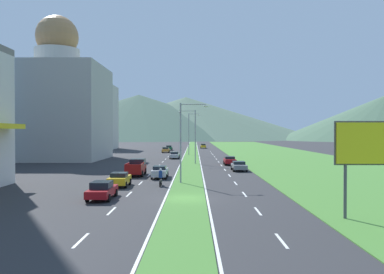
# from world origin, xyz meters

# --- Properties ---
(ground_plane) EXTENTS (600.00, 600.00, 0.00)m
(ground_plane) POSITION_xyz_m (0.00, 0.00, 0.00)
(ground_plane) COLOR #2D2D30
(grass_median) EXTENTS (3.20, 240.00, 0.06)m
(grass_median) POSITION_xyz_m (0.00, 60.00, 0.03)
(grass_median) COLOR #477F33
(grass_median) RESTS_ON ground_plane
(grass_verge_right) EXTENTS (24.00, 240.00, 0.06)m
(grass_verge_right) POSITION_xyz_m (20.60, 60.00, 0.03)
(grass_verge_right) COLOR #477F33
(grass_verge_right) RESTS_ON ground_plane
(lane_dash_left_1) EXTENTS (0.16, 2.80, 0.01)m
(lane_dash_left_1) POSITION_xyz_m (-5.10, -12.54, 0.01)
(lane_dash_left_1) COLOR silver
(lane_dash_left_1) RESTS_ON ground_plane
(lane_dash_left_2) EXTENTS (0.16, 2.80, 0.01)m
(lane_dash_left_2) POSITION_xyz_m (-5.10, -5.07, 0.01)
(lane_dash_left_2) COLOR silver
(lane_dash_left_2) RESTS_ON ground_plane
(lane_dash_left_3) EXTENTS (0.16, 2.80, 0.01)m
(lane_dash_left_3) POSITION_xyz_m (-5.10, 2.39, 0.01)
(lane_dash_left_3) COLOR silver
(lane_dash_left_3) RESTS_ON ground_plane
(lane_dash_left_4) EXTENTS (0.16, 2.80, 0.01)m
(lane_dash_left_4) POSITION_xyz_m (-5.10, 9.86, 0.01)
(lane_dash_left_4) COLOR silver
(lane_dash_left_4) RESTS_ON ground_plane
(lane_dash_left_5) EXTENTS (0.16, 2.80, 0.01)m
(lane_dash_left_5) POSITION_xyz_m (-5.10, 17.32, 0.01)
(lane_dash_left_5) COLOR silver
(lane_dash_left_5) RESTS_ON ground_plane
(lane_dash_left_6) EXTENTS (0.16, 2.80, 0.01)m
(lane_dash_left_6) POSITION_xyz_m (-5.10, 24.79, 0.01)
(lane_dash_left_6) COLOR silver
(lane_dash_left_6) RESTS_ON ground_plane
(lane_dash_left_7) EXTENTS (0.16, 2.80, 0.01)m
(lane_dash_left_7) POSITION_xyz_m (-5.10, 32.25, 0.01)
(lane_dash_left_7) COLOR silver
(lane_dash_left_7) RESTS_ON ground_plane
(lane_dash_left_8) EXTENTS (0.16, 2.80, 0.01)m
(lane_dash_left_8) POSITION_xyz_m (-5.10, 39.72, 0.01)
(lane_dash_left_8) COLOR silver
(lane_dash_left_8) RESTS_ON ground_plane
(lane_dash_left_9) EXTENTS (0.16, 2.80, 0.01)m
(lane_dash_left_9) POSITION_xyz_m (-5.10, 47.18, 0.01)
(lane_dash_left_9) COLOR silver
(lane_dash_left_9) RESTS_ON ground_plane
(lane_dash_left_10) EXTENTS (0.16, 2.80, 0.01)m
(lane_dash_left_10) POSITION_xyz_m (-5.10, 54.64, 0.01)
(lane_dash_left_10) COLOR silver
(lane_dash_left_10) RESTS_ON ground_plane
(lane_dash_left_11) EXTENTS (0.16, 2.80, 0.01)m
(lane_dash_left_11) POSITION_xyz_m (-5.10, 62.11, 0.01)
(lane_dash_left_11) COLOR silver
(lane_dash_left_11) RESTS_ON ground_plane
(lane_dash_left_12) EXTENTS (0.16, 2.80, 0.01)m
(lane_dash_left_12) POSITION_xyz_m (-5.10, 69.57, 0.01)
(lane_dash_left_12) COLOR silver
(lane_dash_left_12) RESTS_ON ground_plane
(lane_dash_left_13) EXTENTS (0.16, 2.80, 0.01)m
(lane_dash_left_13) POSITION_xyz_m (-5.10, 77.04, 0.01)
(lane_dash_left_13) COLOR silver
(lane_dash_left_13) RESTS_ON ground_plane
(lane_dash_right_1) EXTENTS (0.16, 2.80, 0.01)m
(lane_dash_right_1) POSITION_xyz_m (5.10, -12.54, 0.01)
(lane_dash_right_1) COLOR silver
(lane_dash_right_1) RESTS_ON ground_plane
(lane_dash_right_2) EXTENTS (0.16, 2.80, 0.01)m
(lane_dash_right_2) POSITION_xyz_m (5.10, -5.07, 0.01)
(lane_dash_right_2) COLOR silver
(lane_dash_right_2) RESTS_ON ground_plane
(lane_dash_right_3) EXTENTS (0.16, 2.80, 0.01)m
(lane_dash_right_3) POSITION_xyz_m (5.10, 2.39, 0.01)
(lane_dash_right_3) COLOR silver
(lane_dash_right_3) RESTS_ON ground_plane
(lane_dash_right_4) EXTENTS (0.16, 2.80, 0.01)m
(lane_dash_right_4) POSITION_xyz_m (5.10, 9.86, 0.01)
(lane_dash_right_4) COLOR silver
(lane_dash_right_4) RESTS_ON ground_plane
(lane_dash_right_5) EXTENTS (0.16, 2.80, 0.01)m
(lane_dash_right_5) POSITION_xyz_m (5.10, 17.32, 0.01)
(lane_dash_right_5) COLOR silver
(lane_dash_right_5) RESTS_ON ground_plane
(lane_dash_right_6) EXTENTS (0.16, 2.80, 0.01)m
(lane_dash_right_6) POSITION_xyz_m (5.10, 24.79, 0.01)
(lane_dash_right_6) COLOR silver
(lane_dash_right_6) RESTS_ON ground_plane
(lane_dash_right_7) EXTENTS (0.16, 2.80, 0.01)m
(lane_dash_right_7) POSITION_xyz_m (5.10, 32.25, 0.01)
(lane_dash_right_7) COLOR silver
(lane_dash_right_7) RESTS_ON ground_plane
(lane_dash_right_8) EXTENTS (0.16, 2.80, 0.01)m
(lane_dash_right_8) POSITION_xyz_m (5.10, 39.72, 0.01)
(lane_dash_right_8) COLOR silver
(lane_dash_right_8) RESTS_ON ground_plane
(lane_dash_right_9) EXTENTS (0.16, 2.80, 0.01)m
(lane_dash_right_9) POSITION_xyz_m (5.10, 47.18, 0.01)
(lane_dash_right_9) COLOR silver
(lane_dash_right_9) RESTS_ON ground_plane
(lane_dash_right_10) EXTENTS (0.16, 2.80, 0.01)m
(lane_dash_right_10) POSITION_xyz_m (5.10, 54.64, 0.01)
(lane_dash_right_10) COLOR silver
(lane_dash_right_10) RESTS_ON ground_plane
(lane_dash_right_11) EXTENTS (0.16, 2.80, 0.01)m
(lane_dash_right_11) POSITION_xyz_m (5.10, 62.11, 0.01)
(lane_dash_right_11) COLOR silver
(lane_dash_right_11) RESTS_ON ground_plane
(lane_dash_right_12) EXTENTS (0.16, 2.80, 0.01)m
(lane_dash_right_12) POSITION_xyz_m (5.10, 69.57, 0.01)
(lane_dash_right_12) COLOR silver
(lane_dash_right_12) RESTS_ON ground_plane
(lane_dash_right_13) EXTENTS (0.16, 2.80, 0.01)m
(lane_dash_right_13) POSITION_xyz_m (5.10, 77.04, 0.01)
(lane_dash_right_13) COLOR silver
(lane_dash_right_13) RESTS_ON ground_plane
(edge_line_median_left) EXTENTS (0.16, 240.00, 0.01)m
(edge_line_median_left) POSITION_xyz_m (-1.75, 60.00, 0.01)
(edge_line_median_left) COLOR silver
(edge_line_median_left) RESTS_ON ground_plane
(edge_line_median_right) EXTENTS (0.16, 240.00, 0.01)m
(edge_line_median_right) POSITION_xyz_m (1.75, 60.00, 0.01)
(edge_line_median_right) COLOR silver
(edge_line_median_right) RESTS_ON ground_plane
(domed_building) EXTENTS (18.27, 18.27, 28.58)m
(domed_building) POSITION_xyz_m (-26.60, 46.29, 10.93)
(domed_building) COLOR #B7B2A8
(domed_building) RESTS_ON ground_plane
(midrise_colored) EXTENTS (12.49, 12.49, 20.09)m
(midrise_colored) POSITION_xyz_m (-30.86, 93.37, 10.05)
(midrise_colored) COLOR beige
(midrise_colored) RESTS_ON ground_plane
(hill_far_left) EXTENTS (221.82, 221.82, 35.07)m
(hill_far_left) POSITION_xyz_m (-43.75, 285.15, 17.54)
(hill_far_left) COLOR #3D5647
(hill_far_left) RESTS_ON ground_plane
(hill_far_center) EXTENTS (213.09, 213.09, 33.95)m
(hill_far_center) POSITION_xyz_m (-6.30, 294.88, 16.98)
(hill_far_center) COLOR #516B56
(hill_far_center) RESTS_ON ground_plane
(street_lamp_near) EXTENTS (3.07, 0.44, 8.62)m
(street_lamp_near) POSITION_xyz_m (-0.44, 9.96, 5.01)
(street_lamp_near) COLOR #99999E
(street_lamp_near) RESTS_ON ground_plane
(street_lamp_mid) EXTENTS (2.94, 0.35, 9.22)m
(street_lamp_mid) POSITION_xyz_m (0.52, 35.26, 5.31)
(street_lamp_mid) COLOR #99999E
(street_lamp_mid) RESTS_ON ground_plane
(street_lamp_far) EXTENTS (2.73, 0.33, 9.83)m
(street_lamp_far) POSITION_xyz_m (-0.36, 60.56, 5.60)
(street_lamp_far) COLOR #99999E
(street_lamp_far) RESTS_ON ground_plane
(billboard_roadside) EXTENTS (4.27, 0.28, 6.22)m
(billboard_roadside) POSITION_xyz_m (11.63, -7.61, 4.53)
(billboard_roadside) COLOR #4C4C51
(billboard_roadside) RESTS_ON ground_plane
(car_0) EXTENTS (1.87, 4.36, 1.51)m
(car_0) POSITION_xyz_m (3.60, 98.42, 0.77)
(car_0) COLOR yellow
(car_0) RESTS_ON ground_plane
(car_1) EXTENTS (1.86, 4.49, 1.45)m
(car_1) POSITION_xyz_m (-3.45, 14.68, 0.76)
(car_1) COLOR #B2B2B7
(car_1) RESTS_ON ground_plane
(car_2) EXTENTS (1.94, 4.79, 1.39)m
(car_2) POSITION_xyz_m (-3.38, 48.71, 0.73)
(car_2) COLOR #B2B2B7
(car_2) RESTS_ON ground_plane
(car_3) EXTENTS (1.91, 4.60, 1.47)m
(car_3) POSITION_xyz_m (-6.91, -0.17, 0.74)
(car_3) COLOR maroon
(car_3) RESTS_ON ground_plane
(car_4) EXTENTS (1.90, 4.58, 1.45)m
(car_4) POSITION_xyz_m (-6.86, 84.95, 0.75)
(car_4) COLOR #0C5128
(car_4) RESTS_ON ground_plane
(car_5) EXTENTS (2.03, 4.58, 1.33)m
(car_5) POSITION_xyz_m (6.98, 23.51, 0.70)
(car_5) COLOR slate
(car_5) RESTS_ON ground_plane
(car_6) EXTENTS (1.93, 4.00, 1.42)m
(car_6) POSITION_xyz_m (-6.89, 7.31, 0.74)
(car_6) COLOR yellow
(car_6) RESTS_ON ground_plane
(car_7) EXTENTS (1.97, 4.23, 1.41)m
(car_7) POSITION_xyz_m (6.57, 33.39, 0.73)
(car_7) COLOR maroon
(car_7) RESTS_ON ground_plane
(car_8) EXTENTS (1.95, 4.31, 1.43)m
(car_8) POSITION_xyz_m (-6.89, 71.92, 0.74)
(car_8) COLOR #C6842D
(car_8) RESTS_ON ground_plane
(pickup_truck_0) EXTENTS (2.18, 5.40, 2.00)m
(pickup_truck_0) POSITION_xyz_m (-6.68, 17.53, 0.98)
(pickup_truck_0) COLOR maroon
(pickup_truck_0) RESTS_ON ground_plane
(motorcycle_rider) EXTENTS (0.36, 2.00, 1.80)m
(motorcycle_rider) POSITION_xyz_m (-2.76, 7.67, 0.75)
(motorcycle_rider) COLOR black
(motorcycle_rider) RESTS_ON ground_plane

